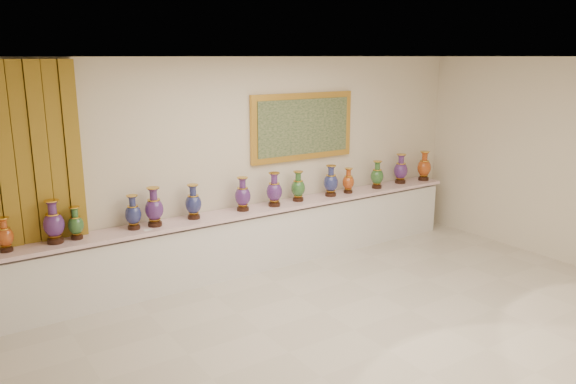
% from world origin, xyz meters
% --- Properties ---
extents(ground, '(8.00, 8.00, 0.00)m').
position_xyz_m(ground, '(0.00, 0.00, 0.00)').
color(ground, beige).
rests_on(ground, ground).
extents(room, '(8.00, 8.00, 8.00)m').
position_xyz_m(room, '(-2.38, 2.44, 1.58)').
color(room, beige).
rests_on(room, ground).
extents(counter, '(7.28, 0.48, 0.90)m').
position_xyz_m(counter, '(0.00, 2.27, 0.44)').
color(counter, white).
rests_on(counter, ground).
extents(vase_0, '(0.20, 0.20, 0.39)m').
position_xyz_m(vase_0, '(-3.15, 2.25, 1.08)').
color(vase_0, '#32190E').
rests_on(vase_0, counter).
extents(vase_1, '(0.27, 0.27, 0.51)m').
position_xyz_m(vase_1, '(-2.63, 2.25, 1.13)').
color(vase_1, '#32190E').
rests_on(vase_1, counter).
extents(vase_2, '(0.23, 0.23, 0.39)m').
position_xyz_m(vase_2, '(-2.39, 2.26, 1.08)').
color(vase_2, '#32190E').
rests_on(vase_2, counter).
extents(vase_3, '(0.27, 0.27, 0.43)m').
position_xyz_m(vase_3, '(-1.70, 2.27, 1.09)').
color(vase_3, '#32190E').
rests_on(vase_3, counter).
extents(vase_4, '(0.30, 0.30, 0.50)m').
position_xyz_m(vase_4, '(-1.43, 2.25, 1.13)').
color(vase_4, '#32190E').
rests_on(vase_4, counter).
extents(vase_5, '(0.24, 0.24, 0.46)m').
position_xyz_m(vase_5, '(-0.88, 2.28, 1.11)').
color(vase_5, '#32190E').
rests_on(vase_5, counter).
extents(vase_6, '(0.28, 0.28, 0.48)m').
position_xyz_m(vase_6, '(-0.14, 2.26, 1.11)').
color(vase_6, '#32190E').
rests_on(vase_6, counter).
extents(vase_7, '(0.25, 0.25, 0.49)m').
position_xyz_m(vase_7, '(0.36, 2.22, 1.12)').
color(vase_7, '#32190E').
rests_on(vase_7, counter).
extents(vase_8, '(0.23, 0.23, 0.45)m').
position_xyz_m(vase_8, '(0.81, 2.26, 1.10)').
color(vase_8, '#32190E').
rests_on(vase_8, counter).
extents(vase_9, '(0.22, 0.22, 0.48)m').
position_xyz_m(vase_9, '(1.40, 2.23, 1.12)').
color(vase_9, '#32190E').
rests_on(vase_9, counter).
extents(vase_10, '(0.21, 0.21, 0.40)m').
position_xyz_m(vase_10, '(1.75, 2.23, 1.08)').
color(vase_10, '#32190E').
rests_on(vase_10, counter).
extents(vase_11, '(0.21, 0.21, 0.45)m').
position_xyz_m(vase_11, '(2.36, 2.23, 1.10)').
color(vase_11, '#32190E').
rests_on(vase_11, counter).
extents(vase_12, '(0.25, 0.25, 0.50)m').
position_xyz_m(vase_12, '(2.95, 2.28, 1.12)').
color(vase_12, '#32190E').
rests_on(vase_12, counter).
extents(vase_13, '(0.31, 0.31, 0.51)m').
position_xyz_m(vase_13, '(3.45, 2.22, 1.13)').
color(vase_13, '#32190E').
rests_on(vase_13, counter).
extents(label_card, '(0.10, 0.06, 0.00)m').
position_xyz_m(label_card, '(-1.57, 2.13, 0.90)').
color(label_card, white).
rests_on(label_card, counter).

